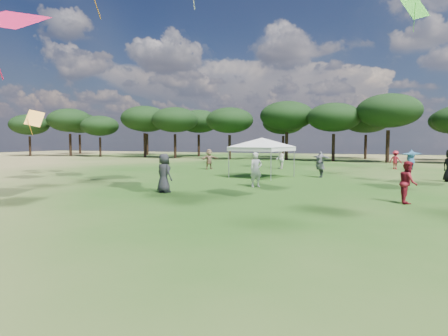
{
  "coord_description": "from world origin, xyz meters",
  "views": [
    {
      "loc": [
        1.75,
        -0.98,
        2.4
      ],
      "look_at": [
        0.15,
        3.05,
        2.08
      ],
      "focal_mm": 30.0,
      "sensor_mm": 36.0,
      "label": 1
    }
  ],
  "objects": [
    {
      "name": "tent_left",
      "position": [
        -5.0,
        22.7,
        2.47
      ],
      "size": [
        6.44,
        6.44,
        2.9
      ],
      "rotation": [
        0.0,
        0.0,
        -0.26
      ],
      "color": "gray",
      "rests_on": "ground"
    },
    {
      "name": "tree_line",
      "position": [
        2.39,
        47.41,
        5.42
      ],
      "size": [
        108.78,
        17.63,
        7.77
      ],
      "color": "black",
      "rests_on": "ground"
    },
    {
      "name": "festival_crowd",
      "position": [
        1.13,
        24.43,
        0.86
      ],
      "size": [
        25.25,
        20.85,
        1.92
      ],
      "color": "#2E2F33",
      "rests_on": "ground"
    }
  ]
}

